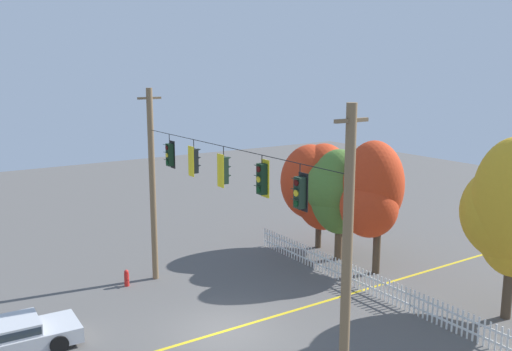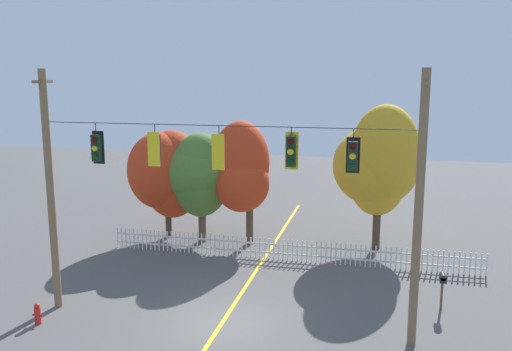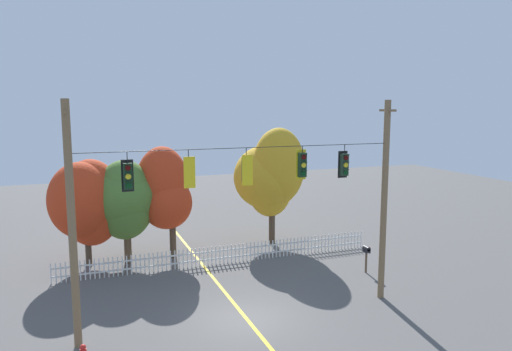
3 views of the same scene
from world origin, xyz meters
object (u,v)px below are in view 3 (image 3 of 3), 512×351
(autumn_oak_far_east, at_px, (164,192))
(autumn_maple_mid, at_px, (123,198))
(traffic_signal_westbound_side, at_px, (128,176))
(traffic_signal_northbound_primary, at_px, (246,170))
(traffic_signal_northbound_secondary, at_px, (302,165))
(traffic_signal_eastbound_side, at_px, (189,172))
(roadside_mailbox, at_px, (366,251))
(autumn_maple_near_fence, at_px, (87,202))
(traffic_signal_southbound_primary, at_px, (344,165))
(autumn_maple_far_west, at_px, (271,176))

(autumn_oak_far_east, bearing_deg, autumn_maple_mid, 176.26)
(traffic_signal_westbound_side, bearing_deg, autumn_oak_far_east, 72.66)
(traffic_signal_northbound_primary, xyz_separation_m, traffic_signal_northbound_secondary, (2.41, 0.02, 0.09))
(traffic_signal_eastbound_side, relative_size, traffic_signal_northbound_primary, 0.98)
(traffic_signal_northbound_primary, height_order, roadside_mailbox, traffic_signal_northbound_primary)
(traffic_signal_northbound_secondary, bearing_deg, autumn_maple_near_fence, 131.67)
(traffic_signal_westbound_side, height_order, traffic_signal_southbound_primary, same)
(autumn_maple_mid, relative_size, roadside_mailbox, 4.05)
(traffic_signal_westbound_side, relative_size, traffic_signal_southbound_primary, 1.03)
(autumn_oak_far_east, distance_m, roadside_mailbox, 11.40)
(autumn_maple_near_fence, relative_size, roadside_mailbox, 4.10)
(traffic_signal_southbound_primary, relative_size, autumn_maple_near_fence, 0.25)
(traffic_signal_westbound_side, distance_m, traffic_signal_southbound_primary, 8.84)
(traffic_signal_southbound_primary, xyz_separation_m, autumn_maple_near_fence, (-10.11, 9.16, -2.59))
(traffic_signal_northbound_primary, distance_m, autumn_maple_near_fence, 11.13)
(traffic_signal_westbound_side, xyz_separation_m, autumn_maple_near_fence, (-1.27, 9.16, -2.57))
(traffic_signal_southbound_primary, distance_m, autumn_maple_near_fence, 13.89)
(autumn_oak_far_east, height_order, autumn_maple_far_west, autumn_maple_far_west)
(traffic_signal_southbound_primary, height_order, autumn_maple_near_fence, traffic_signal_southbound_primary)
(traffic_signal_northbound_primary, distance_m, autumn_maple_mid, 10.32)
(traffic_signal_westbound_side, distance_m, traffic_signal_eastbound_side, 2.21)
(roadside_mailbox, bearing_deg, autumn_oak_far_east, 146.91)
(traffic_signal_northbound_primary, xyz_separation_m, autumn_maple_near_fence, (-5.74, 9.18, -2.59))
(autumn_maple_near_fence, distance_m, autumn_oak_far_east, 4.11)
(autumn_maple_near_fence, bearing_deg, traffic_signal_northbound_secondary, -48.33)
(autumn_maple_near_fence, xyz_separation_m, autumn_maple_far_west, (10.87, 0.71, 0.72))
(traffic_signal_eastbound_side, height_order, traffic_signal_southbound_primary, same)
(traffic_signal_westbound_side, xyz_separation_m, autumn_maple_mid, (0.60, 9.21, -2.49))
(autumn_maple_near_fence, bearing_deg, traffic_signal_westbound_side, -82.12)
(traffic_signal_westbound_side, relative_size, roadside_mailbox, 1.03)
(traffic_signal_eastbound_side, bearing_deg, autumn_maple_far_west, 53.21)
(traffic_signal_northbound_secondary, bearing_deg, traffic_signal_northbound_primary, -179.54)
(autumn_oak_far_east, xyz_separation_m, roadside_mailbox, (9.29, -6.05, -2.69))
(traffic_signal_northbound_primary, distance_m, traffic_signal_southbound_primary, 4.37)
(traffic_signal_southbound_primary, bearing_deg, traffic_signal_westbound_side, 180.00)
(traffic_signal_northbound_secondary, height_order, autumn_maple_mid, traffic_signal_northbound_secondary)
(autumn_maple_far_west, bearing_deg, roadside_mailbox, -69.93)
(traffic_signal_westbound_side, xyz_separation_m, traffic_signal_eastbound_side, (2.21, -0.02, 0.04))
(traffic_signal_eastbound_side, bearing_deg, roadside_mailbox, 17.01)
(traffic_signal_northbound_primary, xyz_separation_m, autumn_maple_far_west, (5.13, 9.90, -1.87))
(autumn_maple_near_fence, bearing_deg, traffic_signal_northbound_primary, -57.98)
(traffic_signal_eastbound_side, xyz_separation_m, roadside_mailbox, (9.91, 3.03, -5.01))
(traffic_signal_southbound_primary, height_order, autumn_maple_mid, traffic_signal_southbound_primary)
(autumn_maple_near_fence, bearing_deg, traffic_signal_southbound_primary, -42.19)
(autumn_maple_far_west, bearing_deg, traffic_signal_northbound_secondary, -105.40)
(traffic_signal_westbound_side, bearing_deg, traffic_signal_southbound_primary, -0.00)
(autumn_maple_mid, distance_m, autumn_maple_far_west, 9.05)
(traffic_signal_northbound_primary, height_order, autumn_maple_far_west, autumn_maple_far_west)
(autumn_maple_far_west, bearing_deg, autumn_maple_mid, -175.76)
(traffic_signal_northbound_primary, bearing_deg, roadside_mailbox, 21.64)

